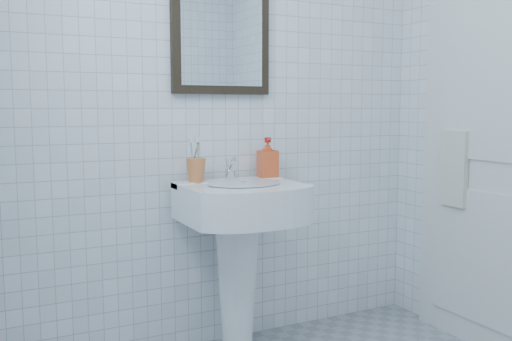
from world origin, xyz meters
TOP-DOWN VIEW (x-y plane):
  - wall_back at (0.00, 1.20)m, footprint 2.20×0.02m
  - washbasin at (-0.03, 0.99)m, footprint 0.55×0.40m
  - faucet at (-0.03, 1.08)m, footprint 0.05×0.10m
  - toothbrush_cup at (-0.20, 1.09)m, footprint 0.11×0.11m
  - soap_dispenser at (0.19, 1.11)m, footprint 0.10×0.10m
  - wall_mirror at (-0.03, 1.18)m, footprint 0.50×0.04m
  - bathroom_door at (1.08, 0.55)m, footprint 0.04×0.80m
  - towel_ring at (1.06, 0.72)m, footprint 0.01×0.18m
  - hand_towel at (1.04, 0.72)m, footprint 0.03×0.16m

SIDE VIEW (x-z plane):
  - washbasin at x=-0.03m, z-range 0.14..0.98m
  - hand_towel at x=1.04m, z-range 0.68..1.06m
  - faucet at x=-0.03m, z-range 0.82..0.93m
  - toothbrush_cup at x=-0.20m, z-range 0.83..0.94m
  - soap_dispenser at x=0.19m, z-range 0.83..1.03m
  - bathroom_door at x=1.08m, z-range 0.00..2.00m
  - towel_ring at x=1.06m, z-range 0.96..1.14m
  - wall_back at x=0.00m, z-range 0.00..2.50m
  - wall_mirror at x=-0.03m, z-range 1.24..1.86m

